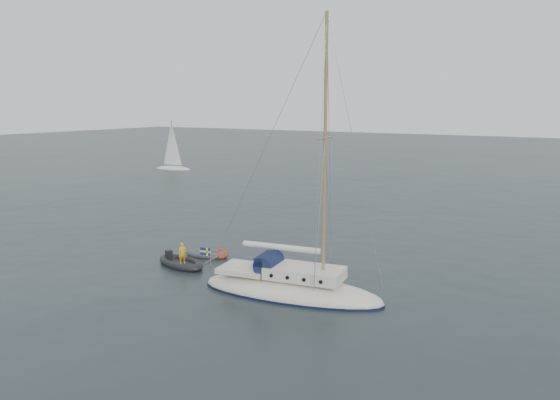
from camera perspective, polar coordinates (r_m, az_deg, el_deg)
The scene contains 5 objects.
ground at distance 32.17m, azimuth -0.50°, elevation -7.81°, with size 300.00×300.00×0.00m, color black.
sailboat at distance 28.59m, azimuth 1.16°, elevation -7.78°, with size 10.38×3.11×14.78m.
dinghy at distance 36.14m, azimuth -7.63°, elevation -5.58°, with size 2.97×1.34×0.43m.
rib at distance 34.36m, azimuth -10.34°, elevation -6.40°, with size 3.80×1.73×1.52m.
distant_yacht_a at distance 84.00m, azimuth -11.20°, elevation 5.43°, with size 5.92×3.16×7.84m.
Camera 1 is at (16.01, -26.10, 9.88)m, focal length 35.00 mm.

